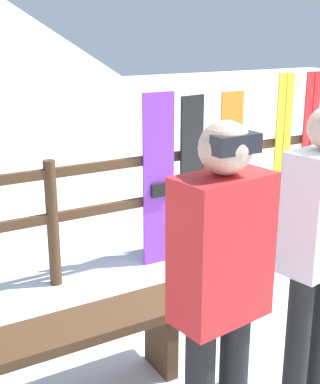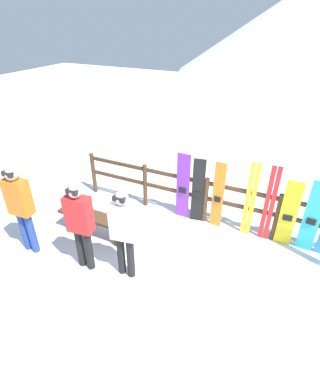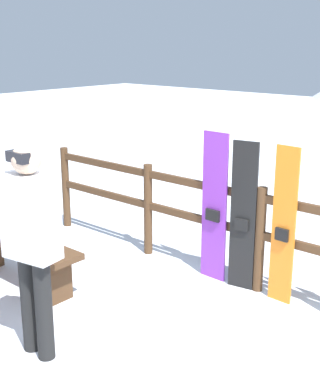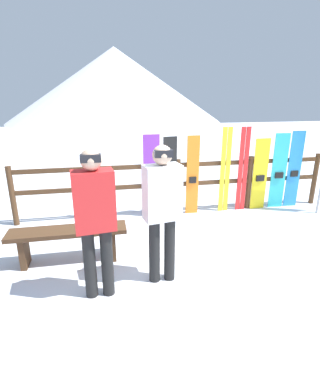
{
  "view_description": "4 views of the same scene",
  "coord_description": "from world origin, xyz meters",
  "px_view_note": "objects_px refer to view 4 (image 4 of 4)",
  "views": [
    {
      "loc": [
        -2.82,
        -2.33,
        2.09
      ],
      "look_at": [
        -0.84,
        1.07,
        0.88
      ],
      "focal_mm": 50.0,
      "sensor_mm": 36.0,
      "label": 1
    },
    {
      "loc": [
        1.49,
        -3.73,
        4.08
      ],
      "look_at": [
        -0.81,
        1.07,
        0.88
      ],
      "focal_mm": 28.0,
      "sensor_mm": 36.0,
      "label": 2
    },
    {
      "loc": [
        2.51,
        -2.7,
        2.45
      ],
      "look_at": [
        -0.62,
        0.9,
        1.09
      ],
      "focal_mm": 50.0,
      "sensor_mm": 36.0,
      "label": 3
    },
    {
      "loc": [
        -1.39,
        -3.69,
        2.26
      ],
      "look_at": [
        -0.53,
        0.77,
        0.77
      ],
      "focal_mm": 28.0,
      "sensor_mm": 36.0,
      "label": 4
    }
  ],
  "objects_px": {
    "person_white": "(162,206)",
    "snowboard_blue": "(294,170)",
    "person_red": "(95,215)",
    "ski_pair_red": "(243,170)",
    "snowboard_purple": "(152,177)",
    "snowboard_orange": "(193,176)",
    "snowboard_black_stripe": "(170,177)",
    "snowboard_cyan": "(279,171)",
    "ski_pair_yellow": "(225,170)",
    "bench": "(68,237)",
    "snowboard_yellow": "(260,175)"
  },
  "relations": [
    {
      "from": "person_white",
      "to": "snowboard_black_stripe",
      "type": "height_order",
      "value": "person_white"
    },
    {
      "from": "snowboard_yellow",
      "to": "snowboard_cyan",
      "type": "distance_m",
      "value": 0.41
    },
    {
      "from": "person_red",
      "to": "snowboard_orange",
      "type": "distance_m",
      "value": 2.89
    },
    {
      "from": "person_white",
      "to": "snowboard_cyan",
      "type": "relative_size",
      "value": 1.12
    },
    {
      "from": "snowboard_orange",
      "to": "ski_pair_yellow",
      "type": "distance_m",
      "value": 0.66
    },
    {
      "from": "person_white",
      "to": "snowboard_purple",
      "type": "bearing_deg",
      "value": 84.01
    },
    {
      "from": "snowboard_purple",
      "to": "snowboard_black_stripe",
      "type": "height_order",
      "value": "snowboard_purple"
    },
    {
      "from": "person_white",
      "to": "snowboard_orange",
      "type": "bearing_deg",
      "value": 64.09
    },
    {
      "from": "snowboard_black_stripe",
      "to": "ski_pair_red",
      "type": "height_order",
      "value": "ski_pair_red"
    },
    {
      "from": "snowboard_cyan",
      "to": "ski_pair_red",
      "type": "bearing_deg",
      "value": 179.75
    },
    {
      "from": "person_white",
      "to": "ski_pair_yellow",
      "type": "height_order",
      "value": "person_white"
    },
    {
      "from": "person_red",
      "to": "ski_pair_red",
      "type": "bearing_deg",
      "value": 38.62
    },
    {
      "from": "snowboard_black_stripe",
      "to": "snowboard_cyan",
      "type": "height_order",
      "value": "snowboard_cyan"
    },
    {
      "from": "bench",
      "to": "ski_pair_yellow",
      "type": "bearing_deg",
      "value": 26.47
    },
    {
      "from": "snowboard_purple",
      "to": "snowboard_orange",
      "type": "xyz_separation_m",
      "value": [
        0.8,
        -0.0,
        -0.02
      ]
    },
    {
      "from": "snowboard_black_stripe",
      "to": "snowboard_cyan",
      "type": "xyz_separation_m",
      "value": [
        2.27,
        0.0,
        0.0
      ]
    },
    {
      "from": "snowboard_black_stripe",
      "to": "person_white",
      "type": "bearing_deg",
      "value": -105.25
    },
    {
      "from": "snowboard_black_stripe",
      "to": "snowboard_orange",
      "type": "relative_size",
      "value": 0.99
    },
    {
      "from": "snowboard_black_stripe",
      "to": "snowboard_blue",
      "type": "relative_size",
      "value": 0.97
    },
    {
      "from": "person_white",
      "to": "ski_pair_yellow",
      "type": "xyz_separation_m",
      "value": [
        1.68,
        2.1,
        -0.17
      ]
    },
    {
      "from": "person_red",
      "to": "snowboard_blue",
      "type": "xyz_separation_m",
      "value": [
        3.95,
        2.25,
        -0.23
      ]
    },
    {
      "from": "ski_pair_yellow",
      "to": "snowboard_blue",
      "type": "height_order",
      "value": "ski_pair_yellow"
    },
    {
      "from": "person_white",
      "to": "snowboard_cyan",
      "type": "bearing_deg",
      "value": 36.41
    },
    {
      "from": "snowboard_blue",
      "to": "ski_pair_yellow",
      "type": "bearing_deg",
      "value": 179.87
    },
    {
      "from": "person_red",
      "to": "snowboard_purple",
      "type": "xyz_separation_m",
      "value": [
        0.99,
        2.25,
        -0.23
      ]
    },
    {
      "from": "person_red",
      "to": "snowboard_purple",
      "type": "height_order",
      "value": "person_red"
    },
    {
      "from": "snowboard_purple",
      "to": "snowboard_orange",
      "type": "bearing_deg",
      "value": -0.0
    },
    {
      "from": "person_red",
      "to": "ski_pair_red",
      "type": "relative_size",
      "value": 1.04
    },
    {
      "from": "snowboard_blue",
      "to": "ski_pair_red",
      "type": "bearing_deg",
      "value": 179.83
    },
    {
      "from": "bench",
      "to": "snowboard_orange",
      "type": "relative_size",
      "value": 1.04
    },
    {
      "from": "snowboard_orange",
      "to": "snowboard_yellow",
      "type": "bearing_deg",
      "value": -0.0
    },
    {
      "from": "snowboard_purple",
      "to": "snowboard_yellow",
      "type": "distance_m",
      "value": 2.21
    },
    {
      "from": "bench",
      "to": "snowboard_blue",
      "type": "xyz_separation_m",
      "value": [
        4.37,
        1.42,
        0.41
      ]
    },
    {
      "from": "snowboard_purple",
      "to": "snowboard_blue",
      "type": "distance_m",
      "value": 2.96
    },
    {
      "from": "person_white",
      "to": "bench",
      "type": "bearing_deg",
      "value": 150.48
    },
    {
      "from": "bench",
      "to": "snowboard_cyan",
      "type": "xyz_separation_m",
      "value": [
        4.02,
        1.42,
        0.39
      ]
    },
    {
      "from": "snowboard_purple",
      "to": "snowboard_cyan",
      "type": "distance_m",
      "value": 2.62
    },
    {
      "from": "snowboard_black_stripe",
      "to": "ski_pair_red",
      "type": "relative_size",
      "value": 0.91
    },
    {
      "from": "snowboard_black_stripe",
      "to": "snowboard_yellow",
      "type": "height_order",
      "value": "snowboard_black_stripe"
    },
    {
      "from": "ski_pair_yellow",
      "to": "snowboard_cyan",
      "type": "bearing_deg",
      "value": -0.17
    },
    {
      "from": "person_white",
      "to": "snowboard_blue",
      "type": "xyz_separation_m",
      "value": [
        3.18,
        2.09,
        -0.23
      ]
    },
    {
      "from": "snowboard_yellow",
      "to": "snowboard_cyan",
      "type": "xyz_separation_m",
      "value": [
        0.41,
        0.0,
        0.05
      ]
    },
    {
      "from": "ski_pair_red",
      "to": "snowboard_blue",
      "type": "relative_size",
      "value": 1.07
    },
    {
      "from": "bench",
      "to": "snowboard_yellow",
      "type": "height_order",
      "value": "snowboard_yellow"
    },
    {
      "from": "ski_pair_yellow",
      "to": "ski_pair_red",
      "type": "height_order",
      "value": "ski_pair_yellow"
    },
    {
      "from": "person_red",
      "to": "snowboard_yellow",
      "type": "relative_size",
      "value": 1.2
    },
    {
      "from": "snowboard_purple",
      "to": "snowboard_blue",
      "type": "relative_size",
      "value": 1.0
    },
    {
      "from": "snowboard_orange",
      "to": "snowboard_yellow",
      "type": "distance_m",
      "value": 1.41
    },
    {
      "from": "person_white",
      "to": "snowboard_purple",
      "type": "height_order",
      "value": "person_white"
    },
    {
      "from": "person_white",
      "to": "snowboard_cyan",
      "type": "distance_m",
      "value": 3.53
    }
  ]
}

